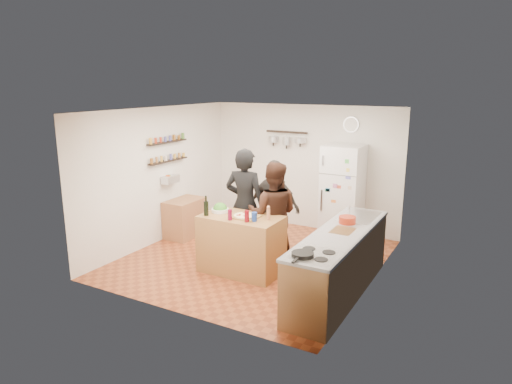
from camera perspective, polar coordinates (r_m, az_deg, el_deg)
The scene contains 26 objects.
room_shell at distance 7.81m, azimuth 1.03°, elevation 1.15°, with size 4.20×4.20×4.20m.
prep_island at distance 7.20m, azimuth -1.85°, elevation -6.53°, with size 1.25×0.72×0.91m, color olive.
pizza_board at distance 7.00m, azimuth -1.40°, elevation -3.11°, with size 0.42×0.34×0.02m, color olive.
pizza at distance 7.00m, azimuth -1.40°, elevation -2.97°, with size 0.34×0.34×0.02m, color beige.
salad_bowl at distance 7.31m, azimuth -4.50°, elevation -2.29°, with size 0.27×0.27×0.05m, color silver.
wine_bottle at distance 7.12m, azimuth -6.25°, elevation -2.06°, with size 0.07×0.07×0.23m, color black.
wine_glass_near at distance 6.87m, azimuth -3.27°, elevation -2.87°, with size 0.07×0.07×0.16m, color maroon.
wine_glass_far at distance 6.76m, azimuth -1.15°, elevation -3.05°, with size 0.07×0.07×0.17m, color #610810.
pepper_mill at distance 6.87m, azimuth 1.56°, elevation -2.79°, with size 0.05×0.05×0.17m, color #B06F49.
salt_canister at distance 6.80m, azimuth -0.23°, elevation -3.12°, with size 0.08×0.08×0.14m, color navy.
person_left at distance 7.61m, azimuth -1.39°, elevation -1.56°, with size 0.69×0.45×1.89m, color black.
person_center at distance 7.37m, azimuth 2.14°, elevation -2.79°, with size 0.83×0.65×1.71m, color black.
person_back at distance 7.89m, azimuth 2.30°, elevation -1.91°, with size 0.97×0.40×1.65m, color #2B2826.
counter_run at distance 6.58m, azimuth 10.37°, elevation -8.83°, with size 0.63×2.63×0.90m, color #9E7042.
stove_top at distance 5.57m, azimuth 7.37°, elevation -7.82°, with size 0.60×0.62×0.02m, color white.
skillet at distance 5.48m, azimuth 5.85°, elevation -7.78°, with size 0.27×0.27×0.05m, color black.
sink at distance 7.19m, azimuth 12.73°, elevation -3.05°, with size 0.50×0.80×0.03m, color silver.
cutting_board at distance 6.49m, azimuth 10.78°, elevation -4.82°, with size 0.30×0.40×0.02m, color brown.
red_bowl at distance 6.80m, azimuth 11.34°, elevation -3.44°, with size 0.25×0.25×0.10m, color #9D2711.
fridge at distance 8.75m, azimuth 10.75°, elevation -0.08°, with size 0.70×0.68×1.80m, color white.
wall_clock at distance 8.86m, azimuth 11.80°, elevation 8.25°, with size 0.30×0.30×0.03m, color silver.
spice_shelf_lower at distance 8.67m, azimuth -10.91°, elevation 3.85°, with size 0.12×1.00×0.03m, color black.
spice_shelf_upper at distance 8.62m, azimuth -11.02°, elevation 6.14°, with size 0.12×1.00×0.03m, color black.
produce_basket at distance 8.72m, azimuth -10.66°, elevation 1.57°, with size 0.18×0.35×0.14m, color silver.
side_table at distance 8.96m, azimuth -8.87°, elevation -3.22°, with size 0.50×0.80×0.73m, color #A57345.
pot_rack at distance 9.27m, azimuth 3.85°, elevation 7.49°, with size 0.90×0.04×0.04m, color black.
Camera 1 is at (3.58, -6.34, 2.94)m, focal length 32.00 mm.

